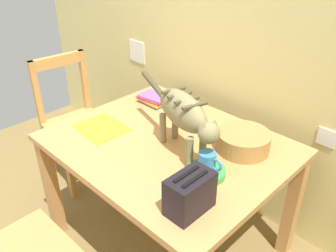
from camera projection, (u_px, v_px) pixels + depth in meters
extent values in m
cube|color=#DCCF81|center=(251.00, 26.00, 2.05)|extent=(4.34, 0.10, 2.50)
cube|color=white|center=(327.00, 138.00, 1.91)|extent=(0.10, 0.01, 0.10)
cube|color=white|center=(137.00, 52.00, 2.78)|extent=(0.17, 0.01, 0.17)
cube|color=tan|center=(168.00, 145.00, 1.91)|extent=(1.23, 0.99, 0.03)
cube|color=#B17D48|center=(168.00, 153.00, 1.94)|extent=(1.15, 0.91, 0.07)
cube|color=tan|center=(52.00, 188.00, 2.17)|extent=(0.07, 0.07, 0.71)
cube|color=tan|center=(156.00, 135.00, 2.72)|extent=(0.07, 0.07, 0.71)
cube|color=tan|center=(292.00, 207.00, 2.03)|extent=(0.07, 0.07, 0.71)
ellipsoid|color=olive|center=(182.00, 110.00, 1.71)|extent=(0.40, 0.24, 0.18)
cube|color=#45412B|center=(173.00, 90.00, 1.75)|extent=(0.06, 0.13, 0.01)
cube|color=#45412B|center=(180.00, 95.00, 1.70)|extent=(0.06, 0.13, 0.01)
cube|color=#45412B|center=(187.00, 100.00, 1.65)|extent=(0.06, 0.13, 0.01)
cube|color=#45412B|center=(195.00, 106.00, 1.60)|extent=(0.06, 0.13, 0.01)
cylinder|color=olive|center=(203.00, 148.00, 1.70)|extent=(0.04, 0.04, 0.17)
cylinder|color=olive|center=(189.00, 153.00, 1.67)|extent=(0.04, 0.04, 0.17)
cylinder|color=olive|center=(175.00, 125.00, 1.90)|extent=(0.04, 0.04, 0.17)
cylinder|color=olive|center=(163.00, 128.00, 1.87)|extent=(0.04, 0.04, 0.17)
sphere|color=olive|center=(209.00, 133.00, 1.55)|extent=(0.10, 0.10, 0.10)
cone|color=olive|center=(215.00, 123.00, 1.54)|extent=(0.04, 0.04, 0.04)
cone|color=olive|center=(204.00, 126.00, 1.51)|extent=(0.04, 0.04, 0.04)
cylinder|color=#45412B|center=(154.00, 85.00, 1.93)|extent=(0.25, 0.10, 0.09)
cylinder|color=green|center=(206.00, 172.00, 1.65)|extent=(0.18, 0.18, 0.03)
cylinder|color=#347CBA|center=(207.00, 161.00, 1.62)|extent=(0.08, 0.08, 0.09)
torus|color=#347CBA|center=(216.00, 165.00, 1.59)|extent=(0.06, 0.01, 0.06)
cube|color=yellow|center=(101.00, 128.00, 2.03)|extent=(0.30, 0.25, 0.01)
cube|color=#3D86C2|center=(155.00, 102.00, 2.32)|extent=(0.19, 0.13, 0.02)
cube|color=yellow|center=(154.00, 100.00, 2.30)|extent=(0.19, 0.13, 0.01)
cube|color=#D9403C|center=(153.00, 98.00, 2.30)|extent=(0.19, 0.14, 0.02)
cube|color=#9751A1|center=(154.00, 96.00, 2.28)|extent=(0.20, 0.14, 0.02)
cylinder|color=#A97B43|center=(243.00, 141.00, 1.82)|extent=(0.27, 0.27, 0.10)
cylinder|color=#4C371E|center=(243.00, 140.00, 1.82)|extent=(0.23, 0.23, 0.09)
cube|color=black|center=(190.00, 194.00, 1.41)|extent=(0.12, 0.20, 0.17)
cube|color=black|center=(186.00, 174.00, 1.38)|extent=(0.02, 0.14, 0.01)
cube|color=black|center=(195.00, 179.00, 1.36)|extent=(0.02, 0.14, 0.01)
cube|color=tan|center=(78.00, 126.00, 2.64)|extent=(0.46, 0.46, 0.04)
cube|color=tan|center=(57.00, 61.00, 2.54)|extent=(0.08, 0.42, 0.08)
cube|color=tan|center=(84.00, 80.00, 2.74)|extent=(0.04, 0.04, 0.48)
cube|color=tan|center=(37.00, 93.00, 2.53)|extent=(0.04, 0.04, 0.48)
cube|color=tan|center=(115.00, 154.00, 2.74)|extent=(0.04, 0.04, 0.43)
cube|color=tan|center=(71.00, 173.00, 2.53)|extent=(0.04, 0.04, 0.43)
cube|color=tan|center=(91.00, 135.00, 2.99)|extent=(0.04, 0.04, 0.43)
cube|color=tan|center=(49.00, 151.00, 2.78)|extent=(0.04, 0.04, 0.43)
cube|color=#C8894A|center=(46.00, 247.00, 1.95)|extent=(0.04, 0.04, 0.43)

